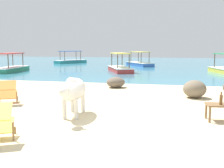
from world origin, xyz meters
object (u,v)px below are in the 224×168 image
object	(u,v)px
bottle	(221,100)
boat_blue	(140,63)
boat_red	(120,68)
boat_teal	(71,60)
low_bench_table	(224,107)
boat_green	(11,68)
deck_chair_near	(7,91)
cow	(73,90)

from	to	relation	value
bottle	boat_blue	bearing A→B (deg)	103.10
boat_red	boat_teal	world-z (taller)	same
low_bench_table	boat_green	world-z (taller)	boat_green
deck_chair_near	boat_red	size ratio (longest dim) A/B	0.24
bottle	deck_chair_near	distance (m)	5.90
boat_blue	deck_chair_near	bearing A→B (deg)	141.54
boat_red	deck_chair_near	bearing A→B (deg)	-28.43
deck_chair_near	boat_blue	distance (m)	18.01
cow	bottle	distance (m)	3.41
low_bench_table	boat_blue	world-z (taller)	boat_blue
deck_chair_near	boat_blue	size ratio (longest dim) A/B	0.25
deck_chair_near	bottle	bearing A→B (deg)	-126.90
low_bench_table	boat_teal	size ratio (longest dim) A/B	0.22
boat_blue	boat_green	size ratio (longest dim) A/B	0.98
bottle	deck_chair_near	world-z (taller)	same
low_bench_table	boat_blue	bearing A→B (deg)	96.08
cow	boat_green	world-z (taller)	boat_green
boat_teal	bottle	bearing A→B (deg)	59.22
cow	boat_teal	bearing A→B (deg)	-165.09
cow	bottle	xyz separation A→B (m)	(3.39, 0.26, -0.13)
boat_red	boat_teal	xyz separation A→B (m)	(-7.30, 9.18, 0.00)
deck_chair_near	boat_blue	world-z (taller)	boat_blue
deck_chair_near	boat_blue	xyz separation A→B (m)	(1.51, 17.94, -0.13)
low_bench_table	boat_teal	bearing A→B (deg)	112.36
cow	deck_chair_near	size ratio (longest dim) A/B	1.86
deck_chair_near	boat_green	distance (m)	11.82
boat_teal	deck_chair_near	bearing A→B (deg)	46.64
low_bench_table	bottle	world-z (taller)	bottle
deck_chair_near	boat_red	xyz separation A→B (m)	(0.99, 11.69, -0.13)
boat_teal	boat_blue	bearing A→B (deg)	99.33
boat_blue	boat_green	world-z (taller)	same
cow	deck_chair_near	distance (m)	2.65
boat_blue	boat_green	xyz separation A→B (m)	(-7.89, -8.00, 0.00)
bottle	boat_blue	distance (m)	19.16
boat_green	deck_chair_near	bearing A→B (deg)	-153.43
boat_blue	boat_red	size ratio (longest dim) A/B	0.97
bottle	boat_red	size ratio (longest dim) A/B	0.08
deck_chair_near	boat_red	distance (m)	11.73
cow	boat_green	size ratio (longest dim) A/B	0.46
boat_blue	boat_teal	distance (m)	8.35
boat_blue	bottle	bearing A→B (deg)	159.45
bottle	boat_blue	xyz separation A→B (m)	(-4.34, 18.66, -0.26)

